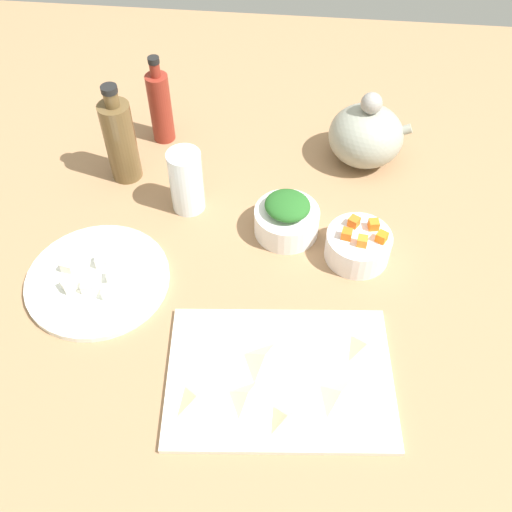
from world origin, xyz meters
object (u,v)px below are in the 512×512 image
Objects in this scene: bowl_greens at (287,221)px; drinking_glass_0 at (186,181)px; bowl_carrots at (358,246)px; cutting_board at (280,376)px; bottle_1 at (120,140)px; teapot at (366,135)px; plate_tofu at (98,280)px; bottle_0 at (160,106)px.

bowl_greens is 21.00cm from drinking_glass_0.
cutting_board is at bearing -114.44° from bowl_carrots.
bottle_1 is (-48.26, 17.70, 6.54)cm from bowl_carrots.
cutting_board is 2.66× the size of drinking_glass_0.
teapot is 50.83cm from bottle_1.
cutting_board is at bearing -25.04° from plate_tofu.
teapot is at bearing 56.92° from bowl_greens.
bowl_carrots is (12.31, 27.10, 2.28)cm from cutting_board.
cutting_board is at bearing -60.03° from drinking_glass_0.
bowl_greens is 14.44cm from bowl_carrots.
bottle_0 reaches higher than drinking_glass_0.
cutting_board is 1.65× the size of bottle_1.
teapot reaches higher than cutting_board.
bottle_0 reaches higher than bowl_greens.
bottle_0 is (-30.61, 57.81, 8.02)cm from cutting_board.
bowl_greens is (33.05, 16.03, 2.10)cm from plate_tofu.
drinking_glass_0 reaches higher than bowl_carrots.
plate_tofu is at bearing -121.94° from drinking_glass_0.
bottle_0 is (3.69, 41.79, 7.92)cm from plate_tofu.
bottle_1 is at bearing -112.29° from bottle_0.
bottle_1 is (-34.70, 12.74, 6.62)cm from bowl_greens.
bowl_greens is 1.03× the size of bowl_carrots.
drinking_glass_0 is at bearing 166.38° from bowl_greens.
cutting_board is at bearing -104.02° from teapot.
bottle_0 is at bearing 144.41° from bowl_carrots.
cutting_board is 57.10cm from teapot.
drinking_glass_0 is (-21.28, 36.90, 6.24)cm from cutting_board.
drinking_glass_0 is at bearing -65.95° from bottle_0.
cutting_board is 1.39× the size of plate_tofu.
plate_tofu is at bearing -154.12° from bowl_greens.
teapot is (15.00, 23.04, 3.87)cm from bowl_greens.
bowl_carrots is at bearing 65.56° from cutting_board.
bowl_carrots is 0.55× the size of bottle_1.
teapot is 44.49cm from bottle_0.
cutting_board is 32.15cm from bowl_greens.
bottle_0 is at bearing 114.05° from drinking_glass_0.
bowl_carrots is 0.89× the size of drinking_glass_0.
bottle_1 is at bearing 159.84° from bowl_greens.
drinking_glass_0 is at bearing -28.27° from bottle_1.
teapot is (1.44, 27.99, 3.79)cm from bowl_carrots.
bowl_carrots is 0.70× the size of teapot.
plate_tofu is at bearing -86.71° from bottle_1.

